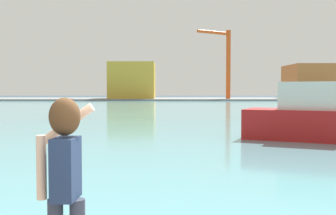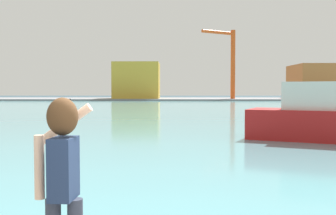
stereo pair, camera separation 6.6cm
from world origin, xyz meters
name	(u,v)px [view 1 (the left image)]	position (x,y,z in m)	size (l,w,h in m)	color
ground_plane	(171,108)	(0.00, 50.00, 0.00)	(220.00, 220.00, 0.00)	#334751
harbor_water	(171,107)	(0.00, 52.00, 0.01)	(140.00, 100.00, 0.02)	#599EA8
far_shore_dock	(170,99)	(0.00, 92.00, 0.18)	(140.00, 20.00, 0.36)	gray
person_photographer	(67,172)	(-1.02, 0.52, 1.59)	(0.53, 0.55, 1.74)	#2D3342
boat_moored	(332,120)	(7.27, 15.26, 0.98)	(8.27, 5.53, 2.68)	#B21919
warehouse_left	(134,81)	(-8.31, 90.35, 4.45)	(10.29, 10.18, 8.19)	gold
warehouse_right	(312,82)	(33.84, 93.61, 4.31)	(10.29, 13.24, 7.91)	#B26633
port_crane	(227,58)	(12.46, 86.04, 9.34)	(7.78, 5.31, 15.07)	#D84C19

